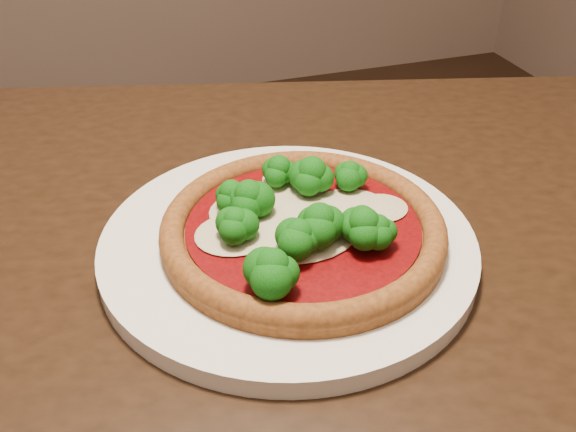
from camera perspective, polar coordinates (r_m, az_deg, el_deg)
name	(u,v)px	position (r m, az deg, el deg)	size (l,w,h in m)	color
dining_table	(241,345)	(0.64, -4.21, -11.40)	(1.37, 1.12, 0.75)	black
plate	(288,244)	(0.59, 0.00, -2.49)	(0.34, 0.34, 0.02)	white
pizza	(303,224)	(0.57, 1.31, -0.69)	(0.25, 0.25, 0.06)	brown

